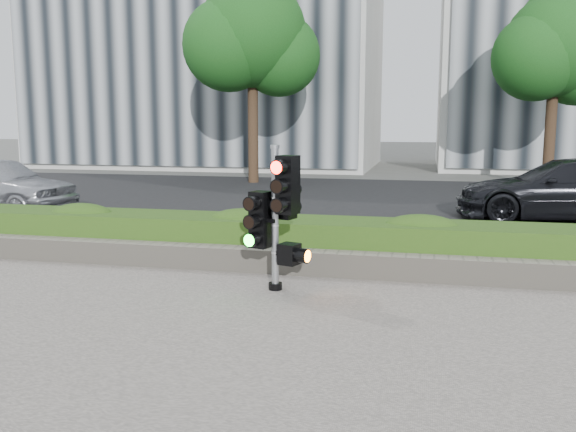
# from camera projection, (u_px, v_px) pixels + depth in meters

# --- Properties ---
(ground) EXTENTS (120.00, 120.00, 0.00)m
(ground) POSITION_uv_depth(u_px,v_px,m) (280.00, 318.00, 6.84)
(ground) COLOR #51514C
(ground) RESTS_ON ground
(sidewalk) EXTENTS (16.00, 11.00, 0.03)m
(sidewalk) POSITION_uv_depth(u_px,v_px,m) (199.00, 422.00, 4.43)
(sidewalk) COLOR #9E9389
(sidewalk) RESTS_ON ground
(road) EXTENTS (60.00, 13.00, 0.02)m
(road) POSITION_uv_depth(u_px,v_px,m) (367.00, 202.00, 16.46)
(road) COLOR black
(road) RESTS_ON ground
(curb) EXTENTS (60.00, 0.25, 0.12)m
(curb) POSITION_uv_depth(u_px,v_px,m) (326.00, 254.00, 9.86)
(curb) COLOR gray
(curb) RESTS_ON ground
(stone_wall) EXTENTS (12.00, 0.32, 0.34)m
(stone_wall) POSITION_uv_depth(u_px,v_px,m) (312.00, 262.00, 8.63)
(stone_wall) COLOR gray
(stone_wall) RESTS_ON sidewalk
(hedge) EXTENTS (12.00, 1.00, 0.68)m
(hedge) POSITION_uv_depth(u_px,v_px,m) (320.00, 242.00, 9.23)
(hedge) COLOR #557E26
(hedge) RESTS_ON sidewalk
(building_left) EXTENTS (16.00, 9.00, 15.00)m
(building_left) POSITION_uv_depth(u_px,v_px,m) (212.00, 11.00, 29.82)
(building_left) COLOR #B7B7B2
(building_left) RESTS_ON ground
(tree_left) EXTENTS (4.61, 4.03, 7.34)m
(tree_left) POSITION_uv_depth(u_px,v_px,m) (252.00, 38.00, 21.08)
(tree_left) COLOR black
(tree_left) RESTS_ON ground
(tree_right) EXTENTS (4.10, 3.58, 6.53)m
(tree_right) POSITION_uv_depth(u_px,v_px,m) (555.00, 50.00, 19.91)
(tree_right) COLOR black
(tree_right) RESTS_ON ground
(traffic_signal) EXTENTS (0.69, 0.57, 1.86)m
(traffic_signal) POSITION_uv_depth(u_px,v_px,m) (278.00, 211.00, 7.72)
(traffic_signal) COLOR black
(traffic_signal) RESTS_ON sidewalk
(car_dark) EXTENTS (4.76, 2.16, 1.35)m
(car_dark) POSITION_uv_depth(u_px,v_px,m) (566.00, 189.00, 13.42)
(car_dark) COLOR black
(car_dark) RESTS_ON road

